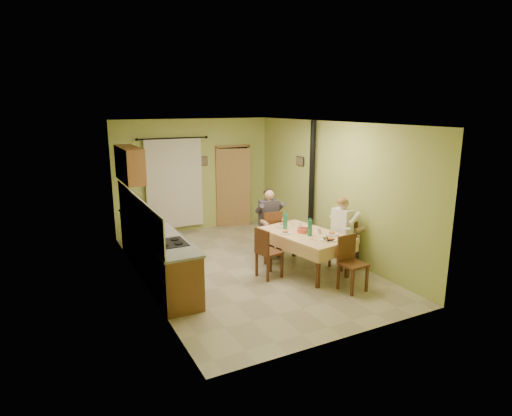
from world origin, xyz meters
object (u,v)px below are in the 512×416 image
man_right (343,224)px  chair_left (269,262)px  chair_far (269,241)px  man_far (269,215)px  dining_table (305,252)px  chair_right (342,253)px  stove_flue (311,201)px  chair_near (352,274)px

man_right → chair_left: bearing=73.8°
chair_far → man_far: man_far is taller
chair_left → dining_table: bearing=76.2°
chair_left → man_far: man_far is taller
chair_right → man_right: 0.59m
dining_table → stove_flue: 1.75m
chair_near → man_far: 2.36m
chair_right → chair_left: 1.55m
chair_near → man_right: (0.53, 0.94, 0.59)m
chair_left → man_far: 1.38m
chair_left → man_far: size_ratio=0.68×
chair_far → chair_left: (-0.61, -1.07, -0.00)m
chair_left → man_right: bearing=71.5°
chair_near → chair_left: (-0.99, 1.17, -0.00)m
man_far → chair_near: bearing=-75.4°
dining_table → chair_near: bearing=-88.9°
chair_near → chair_left: bearing=-54.4°
chair_left → chair_far: bearing=140.0°
man_far → man_right: bearing=-50.1°
dining_table → chair_right: size_ratio=1.99×
dining_table → chair_left: chair_left is taller
chair_near → stove_flue: bearing=-112.7°
chair_right → stove_flue: 1.65m
chair_far → chair_left: 1.24m
dining_table → chair_left: 0.78m
chair_far → chair_near: 2.27m
man_far → chair_far: bearing=-90.0°
man_far → stove_flue: bearing=12.5°
chair_far → chair_right: bearing=-49.4°
dining_table → stove_flue: stove_flue is taller
chair_near → man_right: 1.23m
chair_near → chair_right: bearing=-124.7°
dining_table → man_far: man_far is taller
chair_far → man_far: 0.59m
dining_table → chair_right: 0.79m
chair_near → stove_flue: (0.77, 2.40, 0.74)m
chair_near → chair_left: chair_near is taller
chair_far → chair_right: (0.92, -1.29, -0.00)m
man_right → stove_flue: (0.24, 1.46, 0.15)m
chair_far → man_right: man_right is taller
chair_right → stove_flue: stove_flue is taller
chair_far → stove_flue: bearing=13.2°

